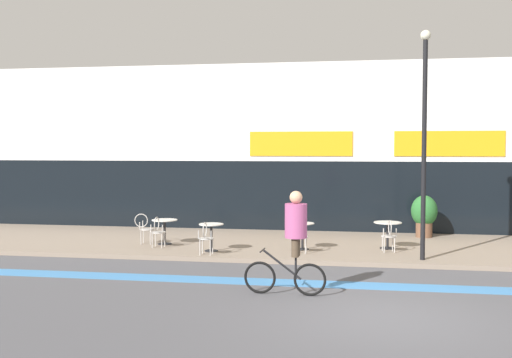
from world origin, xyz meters
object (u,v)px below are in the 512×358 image
bistro_table_3 (388,229)px  cafe_chair_0_near (158,230)px  cafe_chair_0_side (144,227)px  lamp_post (424,130)px  cafe_chair_2_near (301,234)px  planter_pot (424,214)px  bistro_table_1 (211,232)px  cafe_chair_3_near (389,234)px  cyclist_1 (293,234)px  bistro_table_0 (165,227)px  bistro_table_2 (303,231)px  cafe_chair_1_near (206,236)px

bistro_table_3 → cafe_chair_0_near: cafe_chair_0_near is taller
cafe_chair_0_side → lamp_post: lamp_post is taller
cafe_chair_0_near → cafe_chair_0_side: 0.88m
cafe_chair_2_near → lamp_post: size_ratio=0.16×
planter_pot → bistro_table_1: bearing=-148.8°
cafe_chair_0_side → cafe_chair_3_near: size_ratio=1.00×
bistro_table_1 → cyclist_1: (2.70, -4.07, 0.59)m
bistro_table_1 → lamp_post: 6.29m
bistro_table_0 → cafe_chair_0_side: (-0.63, -0.01, -0.01)m
bistro_table_2 → cafe_chair_0_side: (-4.74, 0.24, -0.02)m
cafe_chair_0_near → cafe_chair_0_side: same height
bistro_table_2 → cafe_chair_1_near: size_ratio=0.84×
cyclist_1 → cafe_chair_0_side: bearing=-42.8°
cafe_chair_0_side → cafe_chair_2_near: same height
cafe_chair_3_near → planter_pot: 3.32m
bistro_table_2 → cafe_chair_0_near: (-4.11, -0.38, -0.02)m
bistro_table_3 → cafe_chair_1_near: cafe_chair_1_near is taller
planter_pot → cafe_chair_1_near: bearing=-144.7°
bistro_table_3 → bistro_table_1: bearing=-165.6°
cafe_chair_2_near → lamp_post: bearing=-98.0°
bistro_table_0 → cyclist_1: size_ratio=0.36×
cafe_chair_0_near → bistro_table_0: bearing=-0.5°
planter_pot → lamp_post: lamp_post is taller
cafe_chair_0_side → lamp_post: size_ratio=0.16×
bistro_table_1 → bistro_table_3: 4.99m
bistro_table_2 → cafe_chair_0_side: bearing=177.1°
cafe_chair_0_side → cafe_chair_3_near: (7.12, -0.31, 0.00)m
cafe_chair_0_side → cafe_chair_3_near: same height
cafe_chair_3_near → cafe_chair_0_near: bearing=85.1°
planter_pot → lamp_post: size_ratio=0.23×
bistro_table_0 → planter_pot: planter_pot is taller
cafe_chair_2_near → cyclist_1: size_ratio=0.43×
bistro_table_2 → cafe_chair_0_side: cafe_chair_0_side is taller
cafe_chair_2_near → planter_pot: 5.14m
bistro_table_1 → lamp_post: size_ratio=0.13×
bistro_table_0 → bistro_table_3: 6.49m
bistro_table_1 → cafe_chair_0_near: cafe_chair_0_near is taller
cafe_chair_3_near → planter_pot: bearing=-29.9°
bistro_table_2 → cyclist_1: cyclist_1 is taller
cafe_chair_0_near → cafe_chair_3_near: 6.50m
bistro_table_1 → cafe_chair_3_near: cafe_chair_3_near is taller
cafe_chair_2_near → cafe_chair_3_near: 2.44m
cafe_chair_0_side → bistro_table_3: bearing=-2.7°
cafe_chair_3_near → planter_pot: size_ratio=0.67×
planter_pot → bistro_table_0: bearing=-160.4°
cafe_chair_0_side → cafe_chair_1_near: same height
bistro_table_3 → lamp_post: size_ratio=0.13×
bistro_table_0 → cafe_chair_3_near: bearing=-2.8°
bistro_table_1 → lamp_post: lamp_post is taller
cafe_chair_0_side → cafe_chair_1_near: size_ratio=1.00×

